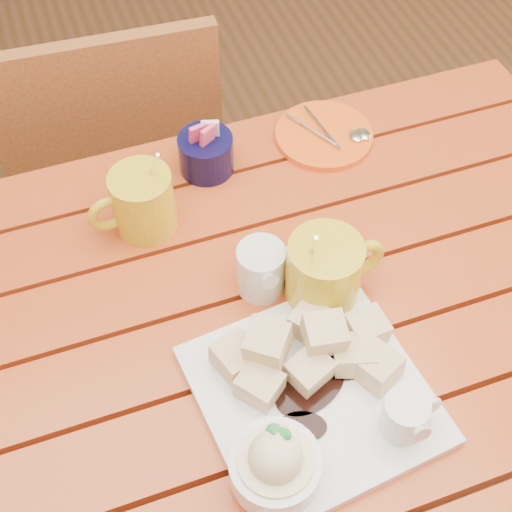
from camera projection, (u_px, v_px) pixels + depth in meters
name	position (u px, v px, depth m)	size (l,w,h in m)	color
ground	(260.00, 510.00, 1.55)	(5.00, 5.00, 0.00)	#4F3316
table	(262.00, 367.00, 1.04)	(1.20, 0.79, 0.75)	#A52E15
dessert_plate	(307.00, 402.00, 0.85)	(0.29, 0.29, 0.11)	white
coffee_mug_left	(141.00, 202.00, 1.02)	(0.13, 0.09, 0.15)	gold
coffee_mug_right	(326.00, 272.00, 0.94)	(0.14, 0.10, 0.17)	gold
cream_pitcher	(263.00, 269.00, 0.96)	(0.10, 0.08, 0.08)	white
sugar_caddy	(206.00, 153.00, 1.10)	(0.09, 0.09, 0.09)	black
orange_saucer	(325.00, 135.00, 1.17)	(0.16, 0.16, 0.02)	#FF5E16
chair_far	(119.00, 163.00, 1.51)	(0.43, 0.43, 0.86)	brown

